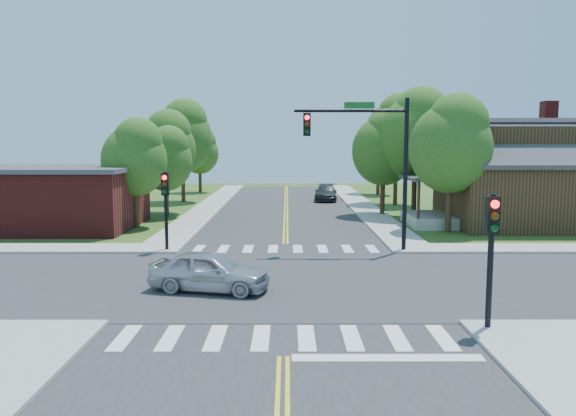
{
  "coord_description": "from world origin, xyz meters",
  "views": [
    {
      "loc": [
        0.1,
        -20.5,
        5.18
      ],
      "look_at": [
        0.13,
        4.77,
        2.2
      ],
      "focal_mm": 35.0,
      "sensor_mm": 36.0,
      "label": 1
    }
  ],
  "objects_px": {
    "car_dgrey": "(326,193)",
    "signal_pole_se": "(492,236)",
    "car_silver": "(210,272)",
    "signal_mast_ne": "(370,149)",
    "house_ne": "(529,172)",
    "signal_pole_nw": "(166,196)"
  },
  "relations": [
    {
      "from": "signal_pole_nw",
      "to": "car_silver",
      "type": "distance_m",
      "value": 7.94
    },
    {
      "from": "signal_pole_se",
      "to": "car_dgrey",
      "type": "xyz_separation_m",
      "value": [
        -2.1,
        34.38,
        -1.97
      ]
    },
    {
      "from": "car_dgrey",
      "to": "signal_pole_nw",
      "type": "bearing_deg",
      "value": -106.79
    },
    {
      "from": "signal_mast_ne",
      "to": "car_silver",
      "type": "bearing_deg",
      "value": -132.5
    },
    {
      "from": "signal_pole_nw",
      "to": "signal_mast_ne",
      "type": "bearing_deg",
      "value": 0.07
    },
    {
      "from": "car_dgrey",
      "to": "signal_pole_se",
      "type": "bearing_deg",
      "value": -81.86
    },
    {
      "from": "signal_mast_ne",
      "to": "house_ne",
      "type": "distance_m",
      "value": 14.23
    },
    {
      "from": "signal_pole_nw",
      "to": "car_dgrey",
      "type": "xyz_separation_m",
      "value": [
        9.1,
        23.18,
        -1.97
      ]
    },
    {
      "from": "house_ne",
      "to": "signal_pole_nw",
      "type": "bearing_deg",
      "value": -157.31
    },
    {
      "from": "car_silver",
      "to": "signal_mast_ne",
      "type": "bearing_deg",
      "value": -29.92
    },
    {
      "from": "signal_mast_ne",
      "to": "house_ne",
      "type": "height_order",
      "value": "signal_mast_ne"
    },
    {
      "from": "signal_pole_nw",
      "to": "car_dgrey",
      "type": "distance_m",
      "value": 24.98
    },
    {
      "from": "signal_pole_se",
      "to": "house_ne",
      "type": "distance_m",
      "value": 22.03
    },
    {
      "from": "signal_pole_nw",
      "to": "house_ne",
      "type": "xyz_separation_m",
      "value": [
        20.71,
        8.66,
        0.67
      ]
    },
    {
      "from": "signal_pole_se",
      "to": "car_silver",
      "type": "distance_m",
      "value": 9.37
    },
    {
      "from": "signal_pole_se",
      "to": "car_dgrey",
      "type": "height_order",
      "value": "signal_pole_se"
    },
    {
      "from": "signal_mast_ne",
      "to": "car_dgrey",
      "type": "distance_m",
      "value": 23.54
    },
    {
      "from": "car_silver",
      "to": "car_dgrey",
      "type": "height_order",
      "value": "car_silver"
    },
    {
      "from": "signal_mast_ne",
      "to": "signal_pole_nw",
      "type": "relative_size",
      "value": 1.89
    },
    {
      "from": "signal_mast_ne",
      "to": "signal_pole_se",
      "type": "relative_size",
      "value": 1.89
    },
    {
      "from": "house_ne",
      "to": "car_silver",
      "type": "bearing_deg",
      "value": -138.35
    },
    {
      "from": "signal_pole_se",
      "to": "car_dgrey",
      "type": "relative_size",
      "value": 0.78
    }
  ]
}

